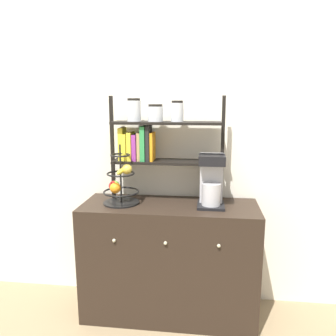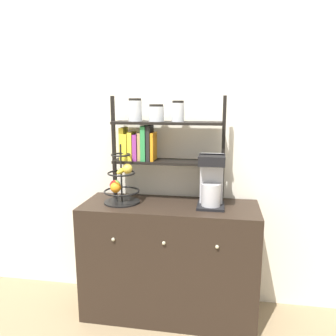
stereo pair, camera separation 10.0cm
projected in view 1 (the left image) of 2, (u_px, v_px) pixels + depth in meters
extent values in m
plane|color=#847051|center=(166.00, 332.00, 2.25)|extent=(12.00, 12.00, 0.00)
cube|color=silver|center=(174.00, 136.00, 2.47)|extent=(7.00, 0.05, 2.60)
cube|color=black|center=(170.00, 260.00, 2.38)|extent=(1.24, 0.45, 0.84)
sphere|color=#B2AD8C|center=(114.00, 241.00, 2.15)|extent=(0.02, 0.02, 0.02)
sphere|color=#B2AD8C|center=(165.00, 243.00, 2.11)|extent=(0.02, 0.02, 0.02)
sphere|color=#B2AD8C|center=(219.00, 246.00, 2.07)|extent=(0.02, 0.02, 0.02)
cube|color=black|center=(211.00, 205.00, 2.26)|extent=(0.18, 0.20, 0.02)
cube|color=#B7B7BC|center=(211.00, 178.00, 2.28)|extent=(0.16, 0.08, 0.34)
cylinder|color=#B7B7BC|center=(211.00, 194.00, 2.23)|extent=(0.13, 0.13, 0.15)
cube|color=black|center=(212.00, 160.00, 2.19)|extent=(0.18, 0.16, 0.07)
cylinder|color=black|center=(121.00, 202.00, 2.34)|extent=(0.26, 0.26, 0.01)
cylinder|color=black|center=(121.00, 174.00, 2.29)|extent=(0.01, 0.01, 0.41)
torus|color=black|center=(121.00, 192.00, 2.32)|extent=(0.26, 0.26, 0.01)
torus|color=black|center=(121.00, 174.00, 2.29)|extent=(0.20, 0.20, 0.01)
torus|color=black|center=(120.00, 155.00, 2.27)|extent=(0.14, 0.14, 0.01)
sphere|color=red|center=(114.00, 186.00, 2.34)|extent=(0.07, 0.07, 0.07)
sphere|color=#6BAD33|center=(115.00, 186.00, 2.35)|extent=(0.07, 0.07, 0.07)
sphere|color=orange|center=(115.00, 188.00, 2.27)|extent=(0.08, 0.08, 0.08)
ellipsoid|color=yellow|center=(121.00, 171.00, 2.26)|extent=(0.04, 0.15, 0.04)
sphere|color=gold|center=(127.00, 169.00, 2.27)|extent=(0.07, 0.07, 0.07)
cube|color=black|center=(112.00, 148.00, 2.39)|extent=(0.02, 0.02, 0.75)
cube|color=black|center=(222.00, 150.00, 2.30)|extent=(0.02, 0.02, 0.75)
cube|color=black|center=(166.00, 162.00, 2.36)|extent=(0.77, 0.20, 0.02)
cube|color=black|center=(166.00, 123.00, 2.31)|extent=(0.77, 0.20, 0.02)
cube|color=yellow|center=(122.00, 144.00, 2.38)|extent=(0.03, 0.13, 0.23)
cube|color=yellow|center=(127.00, 147.00, 2.38)|extent=(0.02, 0.16, 0.19)
cube|color=yellow|center=(131.00, 146.00, 2.37)|extent=(0.03, 0.15, 0.20)
cube|color=#8C338C|center=(136.00, 147.00, 2.37)|extent=(0.03, 0.15, 0.19)
cube|color=tan|center=(140.00, 146.00, 2.36)|extent=(0.02, 0.14, 0.20)
cube|color=#2D8C47|center=(144.00, 143.00, 2.36)|extent=(0.03, 0.16, 0.25)
cube|color=black|center=(149.00, 143.00, 2.35)|extent=(0.03, 0.15, 0.25)
cube|color=orange|center=(153.00, 146.00, 2.35)|extent=(0.02, 0.15, 0.20)
cylinder|color=silver|center=(134.00, 111.00, 2.32)|extent=(0.10, 0.10, 0.15)
cylinder|color=black|center=(134.00, 99.00, 2.30)|extent=(0.09, 0.09, 0.02)
cylinder|color=silver|center=(155.00, 114.00, 2.31)|extent=(0.11, 0.11, 0.10)
cylinder|color=black|center=(155.00, 105.00, 2.29)|extent=(0.10, 0.10, 0.02)
cylinder|color=silver|center=(177.00, 112.00, 2.28)|extent=(0.09, 0.09, 0.13)
cylinder|color=black|center=(177.00, 102.00, 2.27)|extent=(0.08, 0.08, 0.02)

